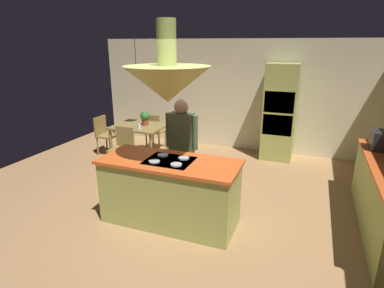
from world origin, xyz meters
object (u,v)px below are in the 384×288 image
object	(u,v)px
chair_facing_island	(123,146)
chair_by_back_wall	(154,129)
dining_table	(139,130)
chair_at_corner	(104,133)
potted_plant_on_table	(145,117)
person_at_island	(182,144)
kitchen_island	(170,191)
oven_tower	(280,112)
cup_on_table	(139,126)

from	to	relation	value
chair_facing_island	chair_by_back_wall	world-z (taller)	same
dining_table	chair_at_corner	size ratio (longest dim) A/B	1.24
potted_plant_on_table	person_at_island	bearing A→B (deg)	-45.12
kitchen_island	oven_tower	world-z (taller)	oven_tower
dining_table	chair_by_back_wall	distance (m)	0.69
dining_table	potted_plant_on_table	size ratio (longest dim) A/B	3.61
chair_at_corner	cup_on_table	distance (m)	1.12
chair_by_back_wall	person_at_island	bearing A→B (deg)	127.39
oven_tower	chair_facing_island	size ratio (longest dim) A/B	2.37
kitchen_island	dining_table	xyz separation A→B (m)	(-1.70, 2.10, 0.19)
person_at_island	chair_by_back_wall	distance (m)	2.67
dining_table	cup_on_table	bearing A→B (deg)	-58.86
oven_tower	person_at_island	world-z (taller)	oven_tower
oven_tower	person_at_island	xyz separation A→B (m)	(-1.20, -2.56, -0.08)
chair_by_back_wall	chair_at_corner	world-z (taller)	same
person_at_island	cup_on_table	world-z (taller)	person_at_island
dining_table	cup_on_table	xyz separation A→B (m)	(0.14, -0.22, 0.15)
dining_table	oven_tower	bearing A→B (deg)	22.20
kitchen_island	chair_by_back_wall	xyz separation A→B (m)	(-1.70, 2.77, 0.03)
kitchen_island	chair_by_back_wall	size ratio (longest dim) A/B	2.21
kitchen_island	chair_by_back_wall	world-z (taller)	kitchen_island
chair_at_corner	potted_plant_on_table	world-z (taller)	potted_plant_on_table
potted_plant_on_table	cup_on_table	size ratio (longest dim) A/B	3.33
chair_at_corner	potted_plant_on_table	distance (m)	1.12
kitchen_island	chair_at_corner	size ratio (longest dim) A/B	2.21
person_at_island	chair_facing_island	xyz separation A→B (m)	(-1.60, 0.75, -0.44)
oven_tower	person_at_island	size ratio (longest dim) A/B	1.24
oven_tower	potted_plant_on_table	bearing A→B (deg)	-158.29
oven_tower	chair_facing_island	world-z (taller)	oven_tower
oven_tower	cup_on_table	bearing A→B (deg)	-152.84
kitchen_island	person_at_island	distance (m)	0.84
oven_tower	kitchen_island	bearing A→B (deg)	-108.74
oven_tower	chair_by_back_wall	xyz separation A→B (m)	(-2.80, -0.47, -0.53)
person_at_island	potted_plant_on_table	world-z (taller)	person_at_island
chair_facing_island	potted_plant_on_table	size ratio (longest dim) A/B	2.90
dining_table	cup_on_table	distance (m)	0.30
chair_facing_island	potted_plant_on_table	bearing A→B (deg)	81.52
chair_by_back_wall	potted_plant_on_table	bearing A→B (deg)	100.49
chair_by_back_wall	dining_table	bearing A→B (deg)	90.00
potted_plant_on_table	cup_on_table	world-z (taller)	potted_plant_on_table
kitchen_island	person_at_island	size ratio (longest dim) A/B	1.16
person_at_island	chair_at_corner	distance (m)	2.93
oven_tower	dining_table	xyz separation A→B (m)	(-2.80, -1.14, -0.37)
potted_plant_on_table	chair_at_corner	bearing A→B (deg)	-175.99
cup_on_table	chair_at_corner	bearing A→B (deg)	168.01
kitchen_island	dining_table	bearing A→B (deg)	128.99
oven_tower	potted_plant_on_table	world-z (taller)	oven_tower
kitchen_island	potted_plant_on_table	distance (m)	2.73
kitchen_island	cup_on_table	xyz separation A→B (m)	(-1.56, 1.88, 0.33)
chair_at_corner	chair_by_back_wall	bearing A→B (deg)	-53.95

